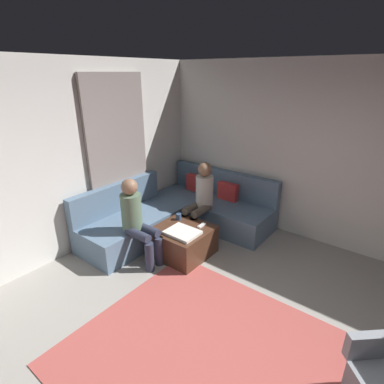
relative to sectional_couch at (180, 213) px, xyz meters
name	(u,v)px	position (x,y,z in m)	size (l,w,h in m)	color
ground_plane	(225,383)	(2.08, -1.88, -0.33)	(6.00, 6.00, 0.10)	gray
wall_back	(338,159)	(2.08, 1.06, 1.07)	(6.00, 0.12, 2.70)	silver
wall_left	(31,170)	(-0.86, -1.88, 1.07)	(0.12, 6.00, 2.70)	silver
curtain_panel	(119,157)	(-0.76, -0.58, 0.97)	(0.06, 1.10, 2.50)	gray
area_rug	(213,358)	(1.88, -1.78, -0.27)	(2.60, 2.20, 0.01)	#AD4C47
sectional_couch	(180,213)	(0.00, 0.00, 0.00)	(2.10, 2.55, 0.87)	slate
ottoman	(183,241)	(0.54, -0.59, -0.07)	(0.76, 0.76, 0.42)	#4C2D1E
folded_blanket	(182,233)	(0.64, -0.71, 0.16)	(0.44, 0.36, 0.04)	white
coffee_mug	(179,217)	(0.32, -0.41, 0.19)	(0.08, 0.08, 0.10)	#334C72
game_remote	(202,225)	(0.72, -0.37, 0.15)	(0.05, 0.15, 0.02)	white
person_on_couch_back	(201,197)	(0.39, 0.06, 0.38)	(0.30, 0.60, 1.20)	brown
person_on_couch_side	(137,218)	(0.15, -1.08, 0.38)	(0.60, 0.30, 1.20)	#2D3347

